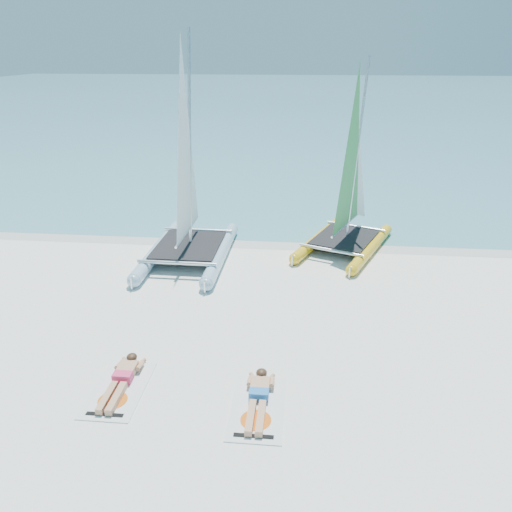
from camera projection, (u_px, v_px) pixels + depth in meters
The scene contains 9 objects.
ground at pixel (263, 323), 12.11m from camera, with size 140.00×140.00×0.00m, color white.
sea at pixel (301, 95), 69.95m from camera, with size 140.00×115.00×0.01m, color #74BCC2.
wet_sand_strip at pixel (277, 242), 17.15m from camera, with size 140.00×1.40×0.01m, color silver.
catamaran_blue at pixel (187, 193), 15.19m from camera, with size 2.51×5.14×6.96m.
catamaran_yellow at pixel (352, 188), 16.25m from camera, with size 3.72×5.01×6.18m.
towel_a at pixel (119, 389), 9.74m from camera, with size 1.00×1.85×0.02m, color silver.
sunbather_a at pixel (122, 378), 9.88m from camera, with size 0.37×1.73×0.26m.
towel_b at pixel (258, 408), 9.24m from camera, with size 1.00×1.85×0.02m, color silver.
sunbather_b at pixel (259, 396), 9.38m from camera, with size 0.37×1.73×0.26m.
Camera 1 is at (0.85, -10.51, 6.17)m, focal length 35.00 mm.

